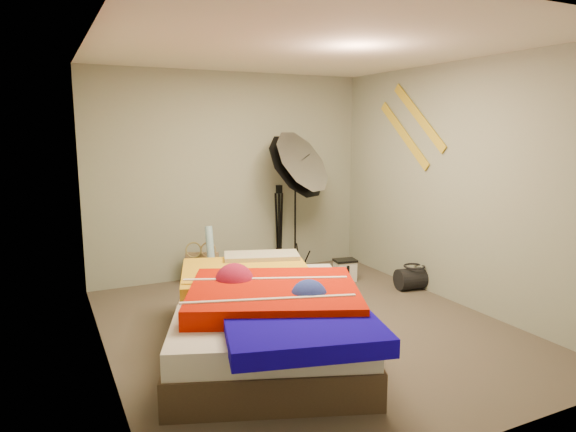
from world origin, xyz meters
TOP-DOWN VIEW (x-y plane):
  - floor at (0.00, 0.00)m, footprint 4.00×4.00m
  - ceiling at (0.00, 0.00)m, footprint 4.00×4.00m
  - wall_back at (0.00, 2.00)m, footprint 3.50×0.00m
  - wall_front at (0.00, -2.00)m, footprint 3.50×0.00m
  - wall_left at (-1.75, 0.00)m, footprint 0.00×4.00m
  - wall_right at (1.75, 0.00)m, footprint 0.00×4.00m
  - tote_bag at (-0.48, 1.73)m, footprint 0.41×0.31m
  - wrapping_roll at (-0.45, 1.46)m, footprint 0.09×0.21m
  - camera_case at (1.11, 1.10)m, footprint 0.27×0.21m
  - duffel_bag at (1.65, 0.48)m, footprint 0.43×0.30m
  - wall_stripe_upper at (1.73, 0.60)m, footprint 0.02×0.91m
  - wall_stripe_lower at (1.73, 0.85)m, footprint 0.02×0.91m
  - bed at (-0.54, -0.31)m, footprint 2.09×2.56m
  - photo_umbrella at (0.69, 1.61)m, footprint 0.92×1.00m
  - camera_tripod at (0.60, 1.88)m, footprint 0.07×0.07m

SIDE VIEW (x-z plane):
  - floor at x=0.00m, z-range 0.00..0.00m
  - camera_case at x=1.11m, z-range 0.00..0.24m
  - duffel_bag at x=1.65m, z-range 0.00..0.25m
  - tote_bag at x=-0.48m, z-range -0.01..0.39m
  - bed at x=-0.54m, z-range 0.00..0.61m
  - wrapping_roll at x=-0.45m, z-range 0.00..0.74m
  - camera_tripod at x=0.60m, z-range 0.08..1.20m
  - wall_back at x=0.00m, z-range -0.50..3.00m
  - wall_front at x=0.00m, z-range -0.50..3.00m
  - wall_left at x=-1.75m, z-range -0.75..3.25m
  - wall_right at x=1.75m, z-range -0.75..3.25m
  - photo_umbrella at x=0.69m, z-range 0.41..2.30m
  - wall_stripe_lower at x=1.73m, z-range 1.36..2.14m
  - wall_stripe_upper at x=1.73m, z-range 1.56..2.34m
  - ceiling at x=0.00m, z-range 2.50..2.50m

